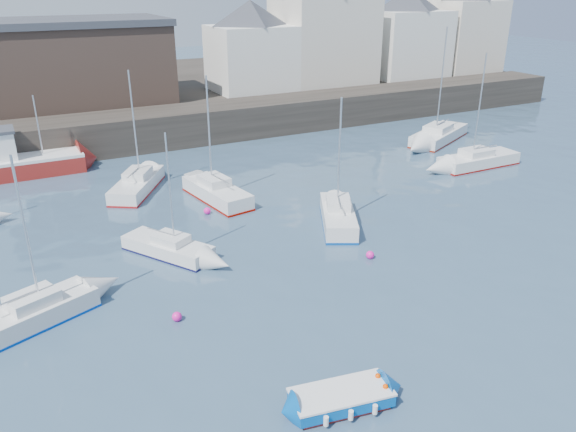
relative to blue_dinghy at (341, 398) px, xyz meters
name	(u,v)px	position (x,y,z in m)	size (l,w,h in m)	color
water	(429,357)	(4.55, 0.74, -0.37)	(220.00, 220.00, 0.00)	#2D4760
quay_wall	(169,127)	(4.55, 35.74, 1.13)	(90.00, 5.00, 3.00)	#28231E
land_strip	(125,94)	(4.55, 53.74, 1.03)	(90.00, 32.00, 2.80)	#28231E
bldg_east_a	(324,27)	(24.55, 42.74, 8.44)	(13.36, 13.36, 11.80)	beige
bldg_east_b	(406,32)	(35.55, 42.24, 7.50)	(11.88, 11.88, 9.95)	white
bldg_east_c	(464,25)	(44.55, 42.24, 8.00)	(11.14, 11.14, 10.95)	beige
bldg_east_d	(251,45)	(15.55, 42.24, 6.99)	(11.14, 11.14, 8.95)	white
warehouse	(77,61)	(-1.45, 43.74, 6.25)	(16.40, 10.40, 7.60)	#3D2D26
blue_dinghy	(341,398)	(0.00, 0.00, 0.00)	(3.70, 2.12, 0.67)	maroon
fishing_boat	(16,161)	(-8.27, 32.24, 0.76)	(8.87, 3.37, 5.86)	maroon
sailboat_a	(29,315)	(-9.09, 10.28, 0.15)	(6.00, 3.85, 7.46)	white
sailboat_b	(168,247)	(-1.96, 14.12, 0.07)	(4.19, 5.36, 6.77)	white
sailboat_c	(338,216)	(8.26, 13.36, 0.21)	(4.24, 5.95, 7.56)	white
sailboat_d	(478,160)	(24.13, 17.95, 0.16)	(6.83, 2.19, 8.71)	white
sailboat_f	(217,192)	(3.24, 20.58, 0.20)	(2.96, 6.49, 8.13)	white
sailboat_g	(439,135)	(26.53, 25.25, 0.20)	(8.18, 5.79, 9.99)	white
sailboat_h	(137,184)	(-1.05, 24.71, 0.16)	(5.12, 6.47, 8.19)	white
buoy_near	(177,320)	(-3.44, 7.78, -0.37)	(0.43, 0.43, 0.43)	#FF1AA2
buoy_mid	(370,258)	(7.39, 8.78, -0.37)	(0.44, 0.44, 0.44)	#FF1AA2
buoy_far	(207,214)	(1.83, 18.54, -0.37)	(0.45, 0.45, 0.45)	#FF1AA2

